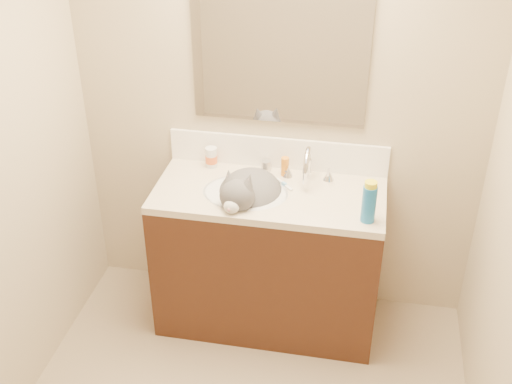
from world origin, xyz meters
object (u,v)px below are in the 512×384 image
at_px(cat, 248,195).
at_px(silver_jar, 266,166).
at_px(amber_bottle, 285,167).
at_px(spray_can, 369,204).
at_px(basin, 245,204).
at_px(faucet, 308,168).
at_px(pill_bottle, 211,157).
at_px(vanity_cabinet, 268,261).

distance_m(cat, silver_jar, 0.25).
bearing_deg(amber_bottle, spray_can, -38.38).
xyz_separation_m(basin, spray_can, (0.63, -0.15, 0.16)).
distance_m(amber_bottle, spray_can, 0.58).
xyz_separation_m(faucet, pill_bottle, (-0.54, 0.07, -0.03)).
distance_m(faucet, amber_bottle, 0.14).
distance_m(faucet, silver_jar, 0.25).
bearing_deg(amber_bottle, vanity_cabinet, -106.28).
xyz_separation_m(vanity_cabinet, faucet, (0.18, 0.14, 0.54)).
relative_size(vanity_cabinet, silver_jar, 20.05).
bearing_deg(faucet, spray_can, -43.56).
distance_m(basin, amber_bottle, 0.30).
bearing_deg(basin, cat, -3.77).
distance_m(pill_bottle, amber_bottle, 0.41).
bearing_deg(pill_bottle, vanity_cabinet, -29.74).
bearing_deg(spray_can, basin, 166.86).
bearing_deg(spray_can, amber_bottle, 141.62).
height_order(cat, spray_can, cat).
bearing_deg(faucet, silver_jar, 161.70).
height_order(vanity_cabinet, pill_bottle, pill_bottle).
height_order(faucet, pill_bottle, faucet).
xyz_separation_m(basin, pill_bottle, (-0.24, 0.23, 0.13)).
bearing_deg(basin, silver_jar, 75.19).
xyz_separation_m(pill_bottle, silver_jar, (0.30, 0.01, -0.03)).
height_order(vanity_cabinet, cat, cat).
relative_size(vanity_cabinet, pill_bottle, 10.48).
xyz_separation_m(silver_jar, amber_bottle, (0.11, -0.03, 0.02)).
relative_size(cat, silver_jar, 8.34).
distance_m(vanity_cabinet, faucet, 0.58).
bearing_deg(amber_bottle, cat, -126.29).
bearing_deg(silver_jar, basin, -104.81).
bearing_deg(pill_bottle, amber_bottle, -2.85).
height_order(pill_bottle, spray_can, spray_can).
bearing_deg(amber_bottle, silver_jar, 164.42).
bearing_deg(spray_can, cat, 166.63).
relative_size(pill_bottle, spray_can, 0.61).
height_order(vanity_cabinet, silver_jar, silver_jar).
bearing_deg(pill_bottle, spray_can, -23.73).
bearing_deg(spray_can, faucet, 136.44).
bearing_deg(faucet, pill_bottle, 172.82).
bearing_deg(pill_bottle, basin, -44.55).
height_order(basin, silver_jar, silver_jar).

